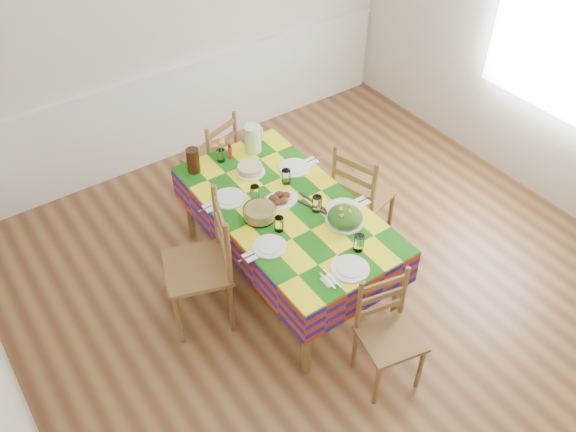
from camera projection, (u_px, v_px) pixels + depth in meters
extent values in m
cube|color=brown|center=(348.00, 307.00, 4.61)|extent=(4.50, 5.00, 0.04)
cube|color=beige|center=(174.00, 17.00, 5.23)|extent=(4.50, 0.04, 2.70)
cube|color=white|center=(182.00, 67.00, 5.50)|extent=(4.41, 0.06, 0.04)
cube|color=white|center=(187.00, 109.00, 5.81)|extent=(4.41, 0.03, 0.90)
plane|color=white|center=(560.00, 28.00, 4.73)|extent=(0.00, 1.40, 1.40)
cylinder|color=brown|center=(307.00, 340.00, 3.97)|extent=(0.06, 0.06, 0.65)
cylinder|color=brown|center=(399.00, 287.00, 4.31)|extent=(0.06, 0.06, 0.65)
cylinder|color=brown|center=(189.00, 206.00, 4.96)|extent=(0.06, 0.06, 0.65)
cylinder|color=brown|center=(271.00, 171.00, 5.30)|extent=(0.06, 0.06, 0.65)
cube|color=brown|center=(286.00, 210.00, 4.40)|extent=(0.92, 1.74, 0.04)
cube|color=#B42A0F|center=(286.00, 207.00, 4.39)|extent=(0.95, 1.78, 0.01)
cube|color=#B42A0F|center=(231.00, 248.00, 4.28)|extent=(0.01, 1.78, 0.27)
cube|color=#B42A0F|center=(337.00, 198.00, 4.68)|extent=(0.01, 1.78, 0.27)
cube|color=#B42A0F|center=(364.00, 297.00, 3.94)|extent=(0.95, 0.01, 0.27)
cube|color=#B42A0F|center=(225.00, 162.00, 5.02)|extent=(0.95, 0.01, 0.27)
cylinder|color=white|center=(350.00, 269.00, 3.92)|extent=(0.25, 0.25, 0.01)
cylinder|color=white|center=(350.00, 268.00, 3.92)|extent=(0.18, 0.18, 0.01)
cylinder|color=white|center=(359.00, 243.00, 4.02)|extent=(0.07, 0.07, 0.12)
cube|color=white|center=(330.00, 280.00, 3.85)|extent=(0.09, 0.09, 0.01)
cube|color=silver|center=(328.00, 281.00, 3.84)|extent=(0.01, 0.16, 0.00)
cube|color=silver|center=(332.00, 278.00, 3.86)|extent=(0.01, 0.19, 0.00)
cylinder|color=white|center=(270.00, 246.00, 4.07)|extent=(0.23, 0.23, 0.01)
cylinder|color=white|center=(270.00, 246.00, 4.07)|extent=(0.16, 0.16, 0.01)
cylinder|color=white|center=(279.00, 224.00, 4.17)|extent=(0.07, 0.07, 0.11)
cube|color=white|center=(250.00, 256.00, 4.01)|extent=(0.09, 0.09, 0.01)
cube|color=silver|center=(248.00, 257.00, 4.00)|extent=(0.15, 0.01, 0.00)
cube|color=silver|center=(252.00, 255.00, 4.01)|extent=(0.17, 0.01, 0.00)
cylinder|color=white|center=(229.00, 198.00, 4.44)|extent=(0.24, 0.24, 0.01)
cylinder|color=white|center=(229.00, 197.00, 4.44)|extent=(0.17, 0.17, 0.01)
cylinder|color=white|center=(255.00, 193.00, 4.41)|extent=(0.07, 0.07, 0.12)
cube|color=white|center=(210.00, 207.00, 4.38)|extent=(0.09, 0.09, 0.01)
cube|color=silver|center=(208.00, 208.00, 4.37)|extent=(0.15, 0.01, 0.00)
cube|color=silver|center=(212.00, 206.00, 4.38)|extent=(0.18, 0.01, 0.00)
cylinder|color=white|center=(344.00, 210.00, 4.35)|extent=(0.25, 0.25, 0.01)
cylinder|color=white|center=(344.00, 209.00, 4.34)|extent=(0.18, 0.18, 0.01)
cylinder|color=white|center=(317.00, 204.00, 4.32)|extent=(0.07, 0.07, 0.12)
cube|color=white|center=(362.00, 201.00, 4.43)|extent=(0.09, 0.09, 0.01)
cube|color=silver|center=(360.00, 202.00, 4.41)|extent=(0.16, 0.01, 0.00)
cube|color=silver|center=(364.00, 200.00, 4.43)|extent=(0.19, 0.01, 0.00)
cylinder|color=white|center=(294.00, 168.00, 4.72)|extent=(0.24, 0.24, 0.01)
cylinder|color=white|center=(295.00, 167.00, 4.71)|extent=(0.17, 0.17, 0.01)
cylinder|color=white|center=(286.00, 177.00, 4.55)|extent=(0.07, 0.07, 0.12)
cube|color=white|center=(311.00, 161.00, 4.79)|extent=(0.09, 0.09, 0.01)
cube|color=silver|center=(310.00, 161.00, 4.78)|extent=(0.15, 0.01, 0.00)
cube|color=silver|center=(313.00, 160.00, 4.79)|extent=(0.18, 0.01, 0.00)
ellipsoid|color=white|center=(280.00, 201.00, 4.42)|extent=(0.29, 0.21, 0.01)
ellipsoid|color=black|center=(286.00, 195.00, 4.42)|extent=(0.08, 0.07, 0.04)
ellipsoid|color=black|center=(279.00, 194.00, 4.43)|extent=(0.08, 0.07, 0.04)
ellipsoid|color=black|center=(273.00, 198.00, 4.40)|extent=(0.08, 0.07, 0.04)
ellipsoid|color=black|center=(276.00, 202.00, 4.37)|extent=(0.08, 0.07, 0.04)
ellipsoid|color=black|center=(283.00, 201.00, 4.38)|extent=(0.08, 0.07, 0.04)
cylinder|color=white|center=(345.00, 221.00, 4.26)|extent=(0.28, 0.28, 0.01)
ellipsoid|color=#174110|center=(345.00, 216.00, 4.23)|extent=(0.25, 0.25, 0.11)
cube|color=orange|center=(342.00, 216.00, 4.16)|extent=(0.03, 0.02, 0.01)
cube|color=orange|center=(341.00, 209.00, 4.21)|extent=(0.04, 0.04, 0.01)
cube|color=orange|center=(350.00, 212.00, 4.19)|extent=(0.03, 0.04, 0.01)
cube|color=orange|center=(349.00, 205.00, 4.24)|extent=(0.04, 0.04, 0.01)
cylinder|color=white|center=(260.00, 213.00, 4.27)|extent=(0.23, 0.23, 0.08)
cylinder|color=#E0D276|center=(260.00, 213.00, 4.27)|extent=(0.21, 0.21, 0.07)
cylinder|color=white|center=(250.00, 172.00, 4.68)|extent=(0.23, 0.23, 0.01)
cylinder|color=tan|center=(250.00, 168.00, 4.66)|extent=(0.19, 0.19, 0.05)
cube|color=black|center=(310.00, 206.00, 4.38)|extent=(0.12, 0.29, 0.01)
cube|color=black|center=(314.00, 202.00, 4.42)|extent=(0.06, 0.30, 0.01)
cylinder|color=white|center=(221.00, 155.00, 4.76)|extent=(0.06, 0.06, 0.10)
cylinder|color=#407F2A|center=(218.00, 152.00, 4.72)|extent=(0.01, 0.01, 0.15)
ellipsoid|color=orange|center=(215.00, 145.00, 4.67)|extent=(0.05, 0.05, 0.02)
cylinder|color=#407F2A|center=(221.00, 150.00, 4.74)|extent=(0.01, 0.01, 0.15)
ellipsoid|color=orange|center=(222.00, 139.00, 4.70)|extent=(0.05, 0.05, 0.02)
cylinder|color=#407F2A|center=(221.00, 152.00, 4.72)|extent=(0.01, 0.01, 0.15)
ellipsoid|color=orange|center=(222.00, 143.00, 4.65)|extent=(0.05, 0.05, 0.02)
cylinder|color=red|center=(230.00, 151.00, 4.78)|extent=(0.03, 0.03, 0.13)
cylinder|color=beige|center=(253.00, 139.00, 4.82)|extent=(0.13, 0.13, 0.23)
cylinder|color=black|center=(193.00, 160.00, 4.63)|extent=(0.10, 0.10, 0.20)
cube|color=white|center=(362.00, 279.00, 3.85)|extent=(0.07, 0.02, 0.02)
cylinder|color=brown|center=(377.00, 385.00, 3.86)|extent=(0.03, 0.03, 0.40)
cylinder|color=brown|center=(420.00, 368.00, 3.95)|extent=(0.03, 0.03, 0.40)
cylinder|color=brown|center=(355.00, 348.00, 4.07)|extent=(0.03, 0.03, 0.40)
cylinder|color=brown|center=(397.00, 333.00, 4.16)|extent=(0.03, 0.03, 0.40)
cube|color=brown|center=(391.00, 338.00, 3.86)|extent=(0.44, 0.43, 0.03)
cylinder|color=brown|center=(359.00, 307.00, 3.79)|extent=(0.03, 0.03, 0.45)
cylinder|color=brown|center=(404.00, 292.00, 3.88)|extent=(0.03, 0.03, 0.45)
cube|color=brown|center=(380.00, 308.00, 3.89)|extent=(0.32, 0.09, 0.04)
cube|color=brown|center=(382.00, 296.00, 3.82)|extent=(0.32, 0.09, 0.04)
cube|color=brown|center=(384.00, 284.00, 3.74)|extent=(0.32, 0.09, 0.04)
cylinder|color=brown|center=(212.00, 162.00, 5.59)|extent=(0.03, 0.03, 0.41)
cylinder|color=brown|center=(187.00, 180.00, 5.39)|extent=(0.03, 0.03, 0.41)
cylinder|color=brown|center=(238.00, 175.00, 5.45)|extent=(0.03, 0.03, 0.41)
cylinder|color=brown|center=(213.00, 194.00, 5.25)|extent=(0.03, 0.03, 0.41)
cube|color=brown|center=(210.00, 158.00, 5.27)|extent=(0.48, 0.47, 0.03)
cylinder|color=brown|center=(235.00, 135.00, 5.15)|extent=(0.03, 0.03, 0.46)
cylinder|color=brown|center=(209.00, 153.00, 4.96)|extent=(0.03, 0.03, 0.46)
cube|color=brown|center=(223.00, 153.00, 5.12)|extent=(0.32, 0.12, 0.05)
cube|color=brown|center=(222.00, 141.00, 5.04)|extent=(0.32, 0.12, 0.05)
cube|color=brown|center=(221.00, 129.00, 4.96)|extent=(0.32, 0.12, 0.05)
cylinder|color=brown|center=(171.00, 279.00, 4.47)|extent=(0.04, 0.04, 0.49)
cylinder|color=brown|center=(179.00, 320.00, 4.19)|extent=(0.04, 0.04, 0.49)
cylinder|color=brown|center=(221.00, 268.00, 4.55)|extent=(0.04, 0.04, 0.49)
cylinder|color=brown|center=(232.00, 308.00, 4.26)|extent=(0.04, 0.04, 0.49)
cube|color=brown|center=(197.00, 268.00, 4.19)|extent=(0.56, 0.58, 0.03)
cylinder|color=brown|center=(217.00, 216.00, 4.20)|extent=(0.04, 0.04, 0.55)
cylinder|color=brown|center=(228.00, 256.00, 3.92)|extent=(0.04, 0.04, 0.55)
cube|color=brown|center=(223.00, 247.00, 4.13)|extent=(0.15, 0.38, 0.05)
cube|color=brown|center=(222.00, 232.00, 4.04)|extent=(0.15, 0.38, 0.05)
cube|color=brown|center=(220.00, 216.00, 3.94)|extent=(0.15, 0.38, 0.05)
cylinder|color=brown|center=(390.00, 214.00, 5.04)|extent=(0.04, 0.04, 0.45)
cylinder|color=brown|center=(354.00, 196.00, 5.20)|extent=(0.04, 0.04, 0.45)
cylinder|color=brown|center=(368.00, 236.00, 4.84)|extent=(0.04, 0.04, 0.45)
cylinder|color=brown|center=(332.00, 217.00, 5.00)|extent=(0.04, 0.04, 0.45)
cube|color=brown|center=(364.00, 193.00, 4.86)|extent=(0.50, 0.51, 0.03)
cylinder|color=brown|center=(373.00, 191.00, 4.52)|extent=(0.04, 0.04, 0.50)
cylinder|color=brown|center=(334.00, 172.00, 4.68)|extent=(0.04, 0.04, 0.50)
cube|color=brown|center=(352.00, 192.00, 4.67)|extent=(0.12, 0.35, 0.05)
cube|color=brown|center=(353.00, 178.00, 4.58)|extent=(0.12, 0.35, 0.05)
cube|color=brown|center=(355.00, 165.00, 4.49)|extent=(0.12, 0.35, 0.05)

